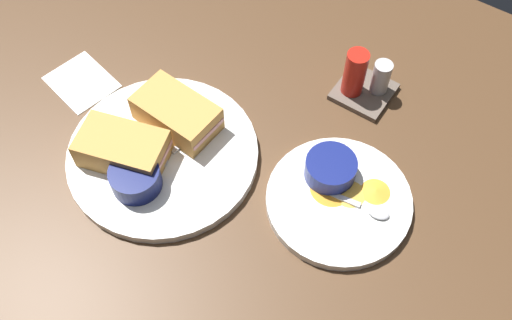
% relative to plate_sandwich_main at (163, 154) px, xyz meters
% --- Properties ---
extents(ground_plane, '(1.10, 1.10, 0.03)m').
position_rel_plate_sandwich_main_xyz_m(ground_plane, '(0.05, 0.06, -0.02)').
color(ground_plane, '#4C331E').
extents(plate_sandwich_main, '(0.30, 0.30, 0.02)m').
position_rel_plate_sandwich_main_xyz_m(plate_sandwich_main, '(0.00, 0.00, 0.00)').
color(plate_sandwich_main, white).
rests_on(plate_sandwich_main, ground_plane).
extents(sandwich_half_near, '(0.14, 0.08, 0.05)m').
position_rel_plate_sandwich_main_xyz_m(sandwich_half_near, '(-0.01, 0.05, 0.03)').
color(sandwich_half_near, '#C68C42').
rests_on(sandwich_half_near, plate_sandwich_main).
extents(sandwich_half_far, '(0.15, 0.11, 0.05)m').
position_rel_plate_sandwich_main_xyz_m(sandwich_half_far, '(-0.04, -0.04, 0.03)').
color(sandwich_half_far, '#C68C42').
rests_on(sandwich_half_far, plate_sandwich_main).
extents(ramekin_dark_sauce, '(0.08, 0.08, 0.04)m').
position_rel_plate_sandwich_main_xyz_m(ramekin_dark_sauce, '(0.01, -0.07, 0.03)').
color(ramekin_dark_sauce, '#0C144C').
rests_on(ramekin_dark_sauce, plate_sandwich_main).
extents(spoon_by_dark_ramekin, '(0.03, 0.10, 0.01)m').
position_rel_plate_sandwich_main_xyz_m(spoon_by_dark_ramekin, '(0.01, -0.01, 0.01)').
color(spoon_by_dark_ramekin, silver).
rests_on(spoon_by_dark_ramekin, plate_sandwich_main).
extents(plate_chips_companion, '(0.22, 0.22, 0.02)m').
position_rel_plate_sandwich_main_xyz_m(plate_chips_companion, '(0.27, 0.08, 0.00)').
color(plate_chips_companion, white).
rests_on(plate_chips_companion, ground_plane).
extents(ramekin_light_gravy, '(0.08, 0.08, 0.03)m').
position_rel_plate_sandwich_main_xyz_m(ramekin_light_gravy, '(0.24, 0.11, 0.03)').
color(ramekin_light_gravy, navy).
rests_on(ramekin_light_gravy, plate_chips_companion).
extents(spoon_by_gravy_ramekin, '(0.10, 0.03, 0.01)m').
position_rel_plate_sandwich_main_xyz_m(spoon_by_gravy_ramekin, '(0.31, 0.09, 0.01)').
color(spoon_by_gravy_ramekin, silver).
rests_on(spoon_by_gravy_ramekin, plate_chips_companion).
extents(plantain_chip_scatter, '(0.13, 0.10, 0.01)m').
position_rel_plate_sandwich_main_xyz_m(plantain_chip_scatter, '(0.27, 0.10, 0.01)').
color(plantain_chip_scatter, gold).
rests_on(plantain_chip_scatter, plate_chips_companion).
extents(condiment_caddy, '(0.09, 0.09, 0.10)m').
position_rel_plate_sandwich_main_xyz_m(condiment_caddy, '(0.19, 0.29, 0.03)').
color(condiment_caddy, brown).
rests_on(condiment_caddy, ground_plane).
extents(paper_napkin_folded, '(0.13, 0.11, 0.00)m').
position_rel_plate_sandwich_main_xyz_m(paper_napkin_folded, '(-0.21, 0.04, -0.01)').
color(paper_napkin_folded, white).
rests_on(paper_napkin_folded, ground_plane).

